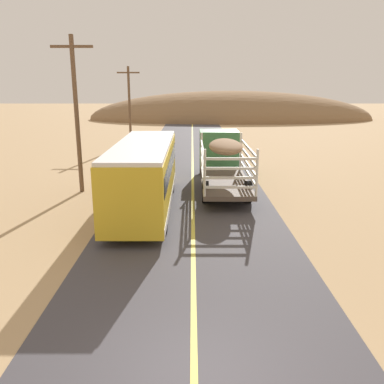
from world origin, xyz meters
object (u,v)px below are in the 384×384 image
object	(u,v)px
power_pole_mid	(75,111)
bus	(143,174)
livestock_truck	(220,153)
power_pole_far	(128,103)

from	to	relation	value
power_pole_mid	bus	bearing A→B (deg)	-40.75
bus	power_pole_mid	bearing A→B (deg)	139.25
livestock_truck	bus	world-z (taller)	bus
power_pole_far	livestock_truck	bearing A→B (deg)	-64.34
livestock_truck	bus	distance (m)	7.00
bus	power_pole_far	xyz separation A→B (m)	(-3.95, 22.32, 2.30)
bus	power_pole_far	distance (m)	22.79
bus	power_pole_mid	distance (m)	5.87
power_pole_mid	livestock_truck	bearing A→B (deg)	16.28
bus	power_pole_far	bearing A→B (deg)	100.02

